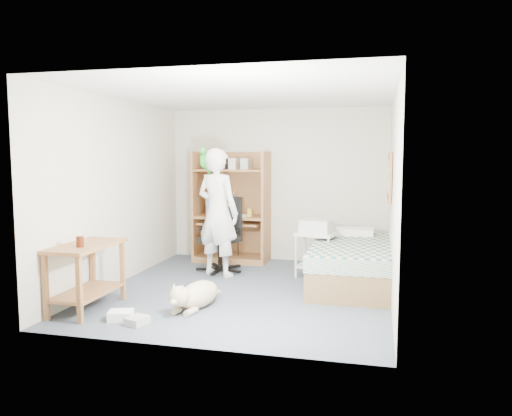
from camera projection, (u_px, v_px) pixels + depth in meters
The scene contains 21 objects.
floor at pixel (247, 290), 6.45m from camera, with size 4.00×4.00×0.00m, color #464E5F.
wall_back at pixel (277, 185), 8.25m from camera, with size 3.60×0.02×2.50m, color beige.
wall_right at pixel (393, 197), 5.90m from camera, with size 0.02×4.00×2.50m, color beige.
wall_left at pixel (118, 192), 6.75m from camera, with size 0.02×4.00×2.50m, color beige.
ceiling at pixel (246, 94), 6.19m from camera, with size 3.60×4.00×0.02m, color white.
computer_hutch at pixel (232, 211), 8.21m from camera, with size 1.20×0.63×1.80m.
bed at pixel (351, 264), 6.71m from camera, with size 1.02×2.02×0.66m.
side_desk at pixel (86, 267), 5.61m from camera, with size 0.50×1.00×0.75m.
corkboard at pixel (390, 177), 6.75m from camera, with size 0.04×0.94×0.66m.
office_chair at pixel (222, 245), 7.51m from camera, with size 0.63×0.64×1.11m.
person at pixel (218, 213), 7.15m from camera, with size 0.67×0.44×1.84m, color white.
parrot at pixel (204, 159), 7.13m from camera, with size 0.14×0.23×0.37m.
dog at pixel (196, 295), 5.67m from camera, with size 0.46×0.97×0.37m.
printer_cart at pixel (316, 247), 7.13m from camera, with size 0.61×0.53×0.65m.
printer at pixel (316, 226), 7.10m from camera, with size 0.42×0.32×0.18m, color beige.
crt_monitor at pixel (221, 203), 8.25m from camera, with size 0.40×0.42×0.37m.
keyboard at pixel (229, 222), 8.08m from camera, with size 0.45×0.16×0.03m, color beige.
pencil_cup at pixel (250, 213), 8.05m from camera, with size 0.08×0.08×0.12m, color yellow.
drink_glass at pixel (80, 242), 5.39m from camera, with size 0.08×0.08×0.12m, color #42180A.
floor_box_a at pixel (121, 315), 5.28m from camera, with size 0.25×0.20×0.10m, color white.
floor_box_b at pixel (137, 321), 5.15m from camera, with size 0.18×0.22×0.08m, color #ACACA7.
Camera 1 is at (1.61, -6.10, 1.74)m, focal length 35.00 mm.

